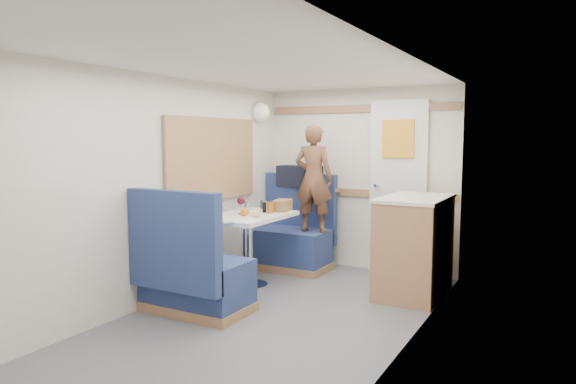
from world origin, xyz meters
The scene contains 27 objects.
floor centered at (0.00, 0.00, 0.00)m, with size 4.50×4.50×0.00m, color #515156.
ceiling centered at (0.00, 0.00, 2.00)m, with size 4.50×4.50×0.00m, color silver.
wall_back centered at (0.00, 2.25, 1.00)m, with size 2.20×0.02×2.00m, color silver.
wall_left centered at (-1.10, 0.00, 1.00)m, with size 0.02×4.50×2.00m, color silver.
wall_right centered at (1.10, 0.00, 1.00)m, with size 0.02×4.50×2.00m, color silver.
oak_trim_low centered at (0.00, 2.23, 0.85)m, with size 2.15×0.02×0.08m, color olive.
oak_trim_high centered at (0.00, 2.23, 1.78)m, with size 2.15×0.02×0.08m, color olive.
side_window centered at (-1.08, 1.00, 1.25)m, with size 0.04×1.30×0.72m, color #B0B79B.
rear_door centered at (0.45, 2.22, 0.97)m, with size 0.62×0.12×1.86m.
dinette_table centered at (-0.65, 1.00, 0.57)m, with size 0.62×0.92×0.72m.
bench_far centered at (-0.65, 1.86, 0.30)m, with size 0.90×0.59×1.05m.
bench_near centered at (-0.65, 0.14, 0.30)m, with size 0.90×0.59×1.05m.
ledge centered at (-0.65, 2.12, 0.88)m, with size 0.90×0.14×0.04m, color olive.
dome_light centered at (-1.04, 1.85, 1.75)m, with size 0.20×0.20×0.20m, color white.
galley_counter centered at (0.82, 1.55, 0.47)m, with size 0.57×0.92×0.92m.
person centered at (-0.35, 1.80, 1.03)m, with size 0.42×0.28×1.16m, color brown.
duffel_bag centered at (-0.69, 2.12, 1.02)m, with size 0.50×0.24×0.24m, color black.
tray centered at (-0.61, 0.64, 0.73)m, with size 0.25×0.33×0.02m, color white.
orange_fruit centered at (-0.57, 0.80, 0.77)m, with size 0.07×0.07×0.07m, color #F4590A.
cheese_block centered at (-0.51, 0.89, 0.76)m, with size 0.11×0.07×0.04m, color #DECB80.
wine_glass centered at (-0.73, 0.98, 0.84)m, with size 0.08×0.08×0.17m.
tumbler_left centered at (-0.82, 0.62, 0.77)m, with size 0.06×0.06×0.10m, color white.
tumbler_mid centered at (-0.77, 1.15, 0.77)m, with size 0.06×0.06×0.10m, color white.
tumbler_right centered at (-0.64, 1.25, 0.78)m, with size 0.07×0.07×0.11m, color white.
beer_glass centered at (-0.52, 1.17, 0.78)m, with size 0.07×0.07×0.11m, color #965315.
pepper_grinder centered at (-0.59, 1.19, 0.77)m, with size 0.04×0.04×0.10m, color black.
bread_loaf centered at (-0.49, 1.38, 0.78)m, with size 0.14×0.27×0.11m, color #8E5E3C.
Camera 1 is at (2.06, -3.12, 1.46)m, focal length 32.00 mm.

